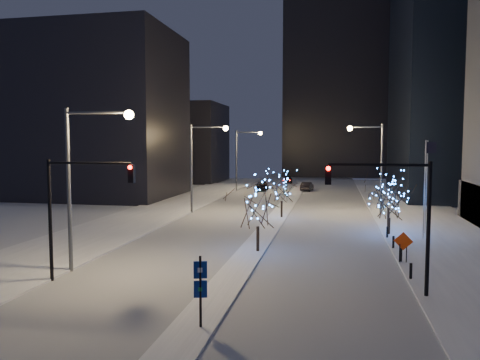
% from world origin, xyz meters
% --- Properties ---
extents(ground, '(160.00, 160.00, 0.00)m').
position_xyz_m(ground, '(0.00, 0.00, 0.00)').
color(ground, silver).
rests_on(ground, ground).
extents(road, '(20.00, 130.00, 0.02)m').
position_xyz_m(road, '(0.00, 35.00, 0.01)').
color(road, '#A3A7B2').
rests_on(road, ground).
extents(median, '(2.00, 80.00, 0.15)m').
position_xyz_m(median, '(0.00, 30.00, 0.07)').
color(median, white).
rests_on(median, ground).
extents(east_sidewalk, '(10.00, 90.00, 0.15)m').
position_xyz_m(east_sidewalk, '(15.00, 20.00, 0.07)').
color(east_sidewalk, white).
rests_on(east_sidewalk, ground).
extents(west_sidewalk, '(8.00, 90.00, 0.15)m').
position_xyz_m(west_sidewalk, '(-14.00, 20.00, 0.07)').
color(west_sidewalk, white).
rests_on(west_sidewalk, ground).
extents(filler_west_near, '(22.00, 18.00, 24.00)m').
position_xyz_m(filler_west_near, '(-28.00, 40.00, 12.00)').
color(filler_west_near, black).
rests_on(filler_west_near, ground).
extents(filler_west_far, '(18.00, 16.00, 16.00)m').
position_xyz_m(filler_west_far, '(-26.00, 70.00, 8.00)').
color(filler_west_far, black).
rests_on(filler_west_far, ground).
extents(horizon_block, '(24.00, 14.00, 42.00)m').
position_xyz_m(horizon_block, '(6.00, 92.00, 21.00)').
color(horizon_block, black).
rests_on(horizon_block, ground).
extents(street_lamp_w_near, '(4.40, 0.56, 10.00)m').
position_xyz_m(street_lamp_w_near, '(-8.94, 2.00, 6.50)').
color(street_lamp_w_near, '#595E66').
rests_on(street_lamp_w_near, ground).
extents(street_lamp_w_mid, '(4.40, 0.56, 10.00)m').
position_xyz_m(street_lamp_w_mid, '(-8.94, 27.00, 6.50)').
color(street_lamp_w_mid, '#595E66').
rests_on(street_lamp_w_mid, ground).
extents(street_lamp_w_far, '(4.40, 0.56, 10.00)m').
position_xyz_m(street_lamp_w_far, '(-8.94, 52.00, 6.50)').
color(street_lamp_w_far, '#595E66').
rests_on(street_lamp_w_far, ground).
extents(street_lamp_east, '(3.90, 0.56, 10.00)m').
position_xyz_m(street_lamp_east, '(10.08, 30.00, 6.45)').
color(street_lamp_east, '#595E66').
rests_on(street_lamp_east, ground).
extents(traffic_signal_west, '(5.26, 0.43, 7.00)m').
position_xyz_m(traffic_signal_west, '(-8.44, -0.00, 4.76)').
color(traffic_signal_west, black).
rests_on(traffic_signal_west, ground).
extents(traffic_signal_east, '(5.26, 0.43, 7.00)m').
position_xyz_m(traffic_signal_east, '(8.94, 1.00, 4.76)').
color(traffic_signal_east, black).
rests_on(traffic_signal_east, ground).
extents(flagpoles, '(1.35, 2.60, 8.00)m').
position_xyz_m(flagpoles, '(13.37, 17.25, 4.80)').
color(flagpoles, silver).
rests_on(flagpoles, east_sidewalk).
extents(bollards, '(0.16, 12.16, 0.90)m').
position_xyz_m(bollards, '(10.20, 10.00, 0.60)').
color(bollards, black).
rests_on(bollards, east_sidewalk).
extents(car_near, '(2.09, 4.83, 1.62)m').
position_xyz_m(car_near, '(-5.93, 52.99, 0.81)').
color(car_near, black).
rests_on(car_near, ground).
extents(car_mid, '(2.09, 4.57, 1.45)m').
position_xyz_m(car_mid, '(1.50, 54.50, 0.73)').
color(car_mid, black).
rests_on(car_mid, ground).
extents(car_far, '(2.27, 4.74, 1.33)m').
position_xyz_m(car_far, '(-3.16, 69.38, 0.67)').
color(car_far, black).
rests_on(car_far, ground).
extents(holiday_tree_median_near, '(5.56, 5.56, 5.32)m').
position_xyz_m(holiday_tree_median_near, '(0.50, 9.13, 3.54)').
color(holiday_tree_median_near, black).
rests_on(holiday_tree_median_near, median).
extents(holiday_tree_median_far, '(4.90, 4.90, 4.92)m').
position_xyz_m(holiday_tree_median_far, '(0.50, 24.87, 3.31)').
color(holiday_tree_median_far, black).
rests_on(holiday_tree_median_far, median).
extents(holiday_tree_plaza_near, '(3.78, 3.78, 4.40)m').
position_xyz_m(holiday_tree_plaza_near, '(10.50, 17.61, 2.90)').
color(holiday_tree_plaza_near, black).
rests_on(holiday_tree_plaza_near, east_sidewalk).
extents(holiday_tree_plaza_far, '(4.64, 4.64, 5.15)m').
position_xyz_m(holiday_tree_plaza_far, '(10.85, 21.27, 3.43)').
color(holiday_tree_plaza_far, black).
rests_on(holiday_tree_plaza_far, east_sidewalk).
extents(wayfinding_sign, '(0.57, 0.22, 3.20)m').
position_xyz_m(wayfinding_sign, '(0.35, -5.15, 1.96)').
color(wayfinding_sign, black).
rests_on(wayfinding_sign, ground).
extents(construction_sign, '(1.19, 0.32, 2.00)m').
position_xyz_m(construction_sign, '(10.30, 7.81, 1.36)').
color(construction_sign, black).
rests_on(construction_sign, east_sidewalk).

